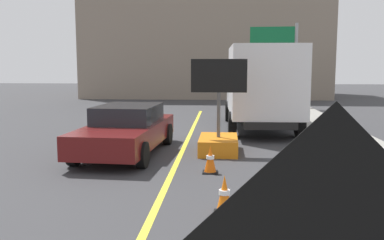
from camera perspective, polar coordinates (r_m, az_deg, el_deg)
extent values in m
cube|color=orange|center=(12.27, 3.60, -3.36)|extent=(1.12, 1.81, 0.45)
cylinder|color=#4C4C4C|center=(12.14, 3.63, 0.70)|extent=(0.10, 0.10, 1.30)
cube|color=black|center=(12.06, 3.68, 6.02)|extent=(1.60, 0.10, 0.95)
sphere|color=yellow|center=(12.11, 6.30, 5.99)|extent=(0.09, 0.09, 0.09)
sphere|color=yellow|center=(12.11, 4.87, 6.01)|extent=(0.09, 0.09, 0.09)
sphere|color=yellow|center=(12.11, 3.44, 6.02)|extent=(0.09, 0.09, 0.09)
sphere|color=yellow|center=(12.12, 2.02, 6.03)|extent=(0.09, 0.09, 0.09)
sphere|color=yellow|center=(12.13, 1.21, 6.89)|extent=(0.09, 0.09, 0.09)
sphere|color=yellow|center=(12.13, 1.21, 5.19)|extent=(0.09, 0.09, 0.09)
cube|color=black|center=(17.04, 9.22, 0.76)|extent=(1.84, 6.73, 0.25)
cube|color=silver|center=(19.35, 8.54, 4.75)|extent=(2.51, 1.92, 1.90)
cube|color=silver|center=(15.93, 9.71, 5.30)|extent=(2.55, 4.60, 2.52)
cylinder|color=black|center=(19.24, 4.98, 1.20)|extent=(0.29, 0.90, 0.90)
cylinder|color=black|center=(19.46, 11.99, 1.14)|extent=(0.29, 0.90, 0.90)
cylinder|color=black|center=(14.98, 5.49, -0.56)|extent=(0.29, 0.90, 0.90)
cylinder|color=black|center=(15.26, 14.44, -0.61)|extent=(0.29, 0.90, 0.90)
cube|color=#591414|center=(12.13, -8.92, -1.86)|extent=(2.17, 4.95, 0.60)
cube|color=black|center=(12.28, -8.65, 0.85)|extent=(1.77, 2.28, 0.50)
cylinder|color=black|center=(10.42, -6.75, -4.74)|extent=(0.26, 0.67, 0.66)
cylinder|color=black|center=(11.00, -15.74, -4.33)|extent=(0.26, 0.67, 0.66)
cylinder|color=black|center=(13.49, -3.33, -1.93)|extent=(0.26, 0.67, 0.66)
cylinder|color=black|center=(13.94, -10.50, -1.74)|extent=(0.26, 0.67, 0.66)
cylinder|color=gray|center=(25.74, 13.88, 7.14)|extent=(0.18, 0.18, 5.00)
cube|color=#0F6033|center=(25.70, 10.83, 10.90)|extent=(2.60, 0.26, 1.30)
cube|color=white|center=(25.74, 10.82, 10.90)|extent=(1.82, 0.15, 0.18)
cube|color=gray|center=(36.18, 1.95, 11.77)|extent=(19.04, 9.97, 10.58)
cube|color=black|center=(7.33, 4.40, -12.51)|extent=(0.36, 0.36, 0.03)
cone|color=orange|center=(7.22, 4.43, -9.98)|extent=(0.28, 0.28, 0.65)
cylinder|color=white|center=(7.21, 4.43, -9.73)|extent=(0.19, 0.19, 0.08)
cube|color=black|center=(9.98, 2.49, -7.09)|extent=(0.36, 0.36, 0.03)
cone|color=#EA5B0C|center=(9.91, 2.50, -5.24)|extent=(0.28, 0.28, 0.63)
cylinder|color=white|center=(9.90, 2.50, -5.07)|extent=(0.19, 0.19, 0.08)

